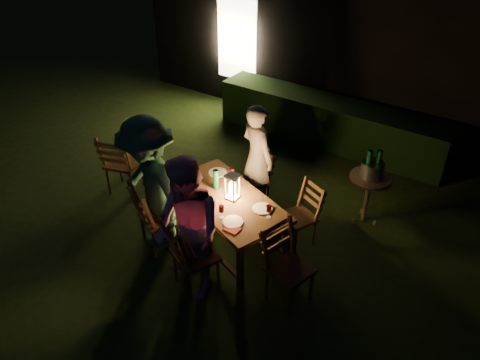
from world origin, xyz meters
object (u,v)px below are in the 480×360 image
Objects in this scene: chair_spare at (124,173)px; side_table at (370,182)px; person_house_side at (257,157)px; chair_end at (288,278)px; person_opp_right at (188,230)px; person_opp_left at (150,188)px; chair_far_left at (254,189)px; dining_table at (227,202)px; bottle_bucket_b at (377,166)px; bottle_table at (216,179)px; ice_bucket at (372,170)px; chair_near_right at (194,266)px; chair_near_left at (159,226)px; chair_far_right at (299,225)px; lantern at (232,188)px; bottle_bucket_a at (368,167)px.

chair_spare is 1.41× the size of side_table.
person_house_side reaches higher than side_table.
chair_end is at bearing -26.16° from chair_spare.
person_opp_left is (-0.84, 0.31, 0.06)m from person_opp_right.
person_house_side is at bearing -89.57° from chair_far_left.
dining_table is 0.97m from person_opp_right.
chair_spare is at bearing -157.40° from bottle_bucket_b.
chair_far_left is 0.51× the size of person_opp_right.
chair_end is at bearing 153.92° from person_house_side.
bottle_table is at bearing -16.66° from chair_spare.
chair_near_right is at bearing -117.12° from ice_bucket.
chair_far_left is 1.20× the size of side_table.
person_opp_left is (-1.86, -0.19, 0.63)m from chair_end.
person_opp_left is at bearing -134.93° from side_table.
chair_near_left is 1.84m from chair_far_right.
chair_end is (1.15, -0.43, -0.34)m from dining_table.
chair_near_left is at bearing 91.69° from person_opp_left.
person_house_side reaches higher than dining_table.
bottle_table is (-1.39, 0.51, 0.55)m from chair_end.
person_house_side is (-0.14, 0.92, 0.16)m from dining_table.
bottle_bucket_b is at bearing 82.66° from person_opp_right.
chair_spare reaches higher than chair_end.
bottle_table is (0.47, 0.70, -0.09)m from person_opp_left.
person_opp_left reaches higher than chair_near_left.
bottle_table is at bearing 103.71° from person_house_side.
chair_spare is at bearing 175.05° from person_opp_right.
dining_table is 6.35× the size of ice_bucket.
ice_bucket is (0.56, 0.90, 0.59)m from chair_far_right.
chair_near_right is (0.84, -0.31, 0.02)m from chair_near_left.
person_opp_left is 1.01m from lantern.
person_opp_right reaches higher than chair_far_left.
person_house_side is (0.02, 0.05, 0.53)m from chair_far_left.
side_table is (0.56, 0.90, 0.39)m from chair_far_right.
chair_spare reaches higher than bottle_table.
chair_spare is at bearing -179.05° from chair_near_right.
chair_far_left is at bearing 120.34° from dining_table.
chair_near_left is at bearing -175.33° from chair_near_right.
lantern is at bearing -131.90° from bottle_bucket_a.
dining_table is 0.98m from person_opp_left.
chair_far_right is at bearing -7.72° from chair_spare.
chair_near_right is 2.72m from bottle_bucket_b.
chair_spare is at bearing 171.98° from person_opp_left.
chair_far_left is at bearing -158.82° from bottle_bucket_b.
ice_bucket is at bearing 87.80° from chair_near_right.
chair_end is 1.31m from lantern.
dining_table is 1.87× the size of chair_near_left.
dining_table is 0.95m from person_house_side.
side_table is at bearing 38.66° from bottle_bucket_a.
chair_far_left is 3.00× the size of ice_bucket.
chair_spare is 3.70m from bottle_bucket_b.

